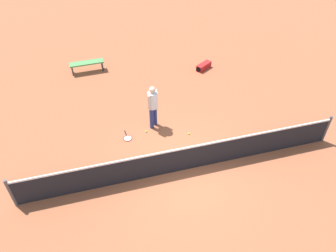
# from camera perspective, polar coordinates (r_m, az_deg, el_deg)

# --- Properties ---
(ground_plane) EXTENTS (40.00, 40.00, 0.00)m
(ground_plane) POSITION_cam_1_polar(r_m,az_deg,el_deg) (10.16, 2.99, -7.77)
(ground_plane) COLOR #9E5638
(court_net) EXTENTS (10.09, 0.09, 1.07)m
(court_net) POSITION_cam_1_polar(r_m,az_deg,el_deg) (9.79, 3.09, -5.81)
(court_net) COLOR #4C4C51
(court_net) RESTS_ON ground_plane
(player_near_side) EXTENTS (0.48, 0.48, 1.70)m
(player_near_side) POSITION_cam_1_polar(r_m,az_deg,el_deg) (11.05, -2.73, 4.00)
(player_near_side) COLOR navy
(player_near_side) RESTS_ON ground_plane
(tennis_racket_near_player) EXTENTS (0.34, 0.59, 0.03)m
(tennis_racket_near_player) POSITION_cam_1_polar(r_m,az_deg,el_deg) (11.25, -7.26, -2.10)
(tennis_racket_near_player) COLOR red
(tennis_racket_near_player) RESTS_ON ground_plane
(tennis_ball_near_player) EXTENTS (0.07, 0.07, 0.07)m
(tennis_ball_near_player) POSITION_cam_1_polar(r_m,az_deg,el_deg) (11.32, 3.73, -1.38)
(tennis_ball_near_player) COLOR #C6E033
(tennis_ball_near_player) RESTS_ON ground_plane
(tennis_ball_by_net) EXTENTS (0.07, 0.07, 0.07)m
(tennis_ball_by_net) POSITION_cam_1_polar(r_m,az_deg,el_deg) (11.42, -3.94, -0.95)
(tennis_ball_by_net) COLOR #C6E033
(tennis_ball_by_net) RESTS_ON ground_plane
(tennis_ball_midcourt) EXTENTS (0.07, 0.07, 0.07)m
(tennis_ball_midcourt) POSITION_cam_1_polar(r_m,az_deg,el_deg) (10.56, -0.19, -5.04)
(tennis_ball_midcourt) COLOR #C6E033
(tennis_ball_midcourt) RESTS_ON ground_plane
(courtside_bench) EXTENTS (1.51, 0.46, 0.48)m
(courtside_bench) POSITION_cam_1_polar(r_m,az_deg,el_deg) (15.04, -14.35, 10.78)
(courtside_bench) COLOR #4C8C4C
(courtside_bench) RESTS_ON ground_plane
(equipment_bag) EXTENTS (0.83, 0.66, 0.28)m
(equipment_bag) POSITION_cam_1_polar(r_m,az_deg,el_deg) (14.99, 6.33, 10.52)
(equipment_bag) COLOR #B21E1E
(equipment_bag) RESTS_ON ground_plane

